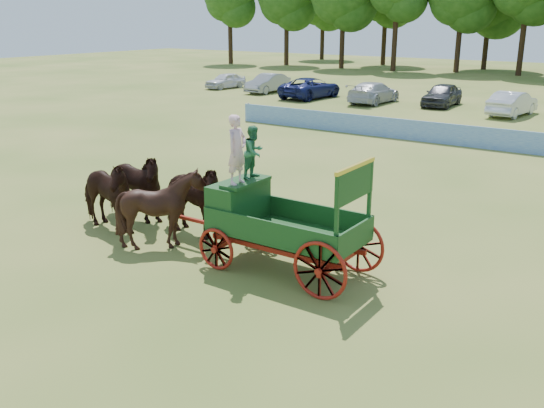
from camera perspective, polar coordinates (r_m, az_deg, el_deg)
The scene contains 8 objects.
ground at distance 15.47m, azimuth -1.08°, elevation -6.10°, with size 160.00×160.00×0.00m, color olive.
horse_lead_left at distance 18.49m, azimuth -15.58°, elevation 0.84°, with size 1.20×2.62×2.22m, color black.
horse_lead_right at distance 19.18m, azimuth -13.09°, elevation 1.62°, with size 1.20×2.62×2.22m, color black.
horse_wheel_left at distance 16.78m, azimuth -10.26°, elevation -0.44°, with size 1.79×2.02×2.22m, color black.
horse_wheel_right at distance 17.54m, azimuth -7.75°, elevation 0.45°, with size 1.20×2.62×2.22m, color black.
farm_dray at distance 15.19m, azimuth -0.86°, elevation -0.10°, with size 6.00×2.00×3.87m.
sponsor_banner at distance 31.46m, azimuth 16.90°, elevation 6.25°, with size 26.00×0.08×1.05m, color #2159B3.
parked_cars at distance 44.34m, azimuth 16.07°, elevation 9.65°, with size 40.77×6.82×1.61m.
Camera 1 is at (8.29, -11.53, 6.13)m, focal length 40.00 mm.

